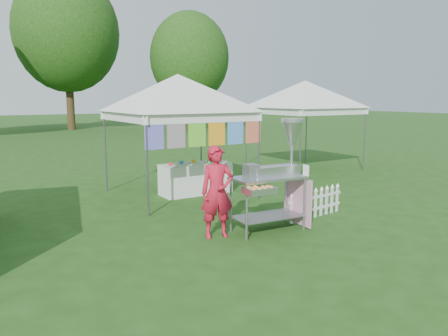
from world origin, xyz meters
TOP-DOWN VIEW (x-y plane):
  - ground at (0.00, 0.00)m, footprint 120.00×120.00m
  - canopy_main at (0.00, 3.49)m, footprint 4.24×4.24m
  - canopy_right at (5.50, 5.00)m, footprint 4.24×4.24m
  - tree_mid at (3.00, 28.00)m, footprint 7.60×7.60m
  - tree_right at (10.00, 22.00)m, footprint 5.60×5.60m
  - donut_cart at (0.26, -0.09)m, footprint 1.54×0.96m
  - vendor at (-0.92, 0.13)m, footprint 0.67×0.53m
  - picket_fence at (1.45, 0.15)m, footprint 1.61×0.23m
  - display_table at (0.44, 3.44)m, footprint 1.80×0.70m

SIDE VIEW (x-z plane):
  - ground at x=0.00m, z-range 0.00..0.00m
  - picket_fence at x=1.45m, z-range 0.01..0.57m
  - display_table at x=0.44m, z-range 0.00..0.78m
  - vendor at x=-0.92m, z-range 0.00..1.62m
  - donut_cart at x=0.26m, z-range 0.18..2.24m
  - canopy_main at x=0.00m, z-range 1.26..4.71m
  - canopy_right at x=5.50m, z-range 1.27..4.72m
  - tree_right at x=10.00m, z-range 0.97..9.39m
  - tree_mid at x=3.00m, z-range 1.38..12.90m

